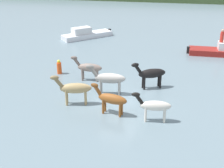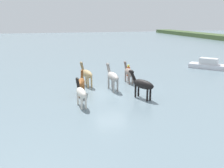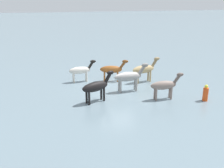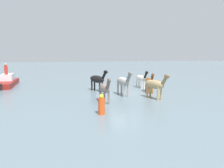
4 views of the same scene
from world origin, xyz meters
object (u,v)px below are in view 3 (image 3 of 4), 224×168
at_px(horse_rear_stallion, 112,69).
at_px(horse_pinto_flank, 165,85).
at_px(buoy_channel_marker, 206,94).
at_px(horse_dark_mare, 144,69).
at_px(horse_mid_herd, 96,86).
at_px(horse_lead, 81,70).
at_px(horse_dun_straggler, 129,77).

relative_size(horse_rear_stallion, horse_pinto_flank, 0.99).
bearing_deg(horse_pinto_flank, horse_rear_stallion, 118.71).
height_order(horse_rear_stallion, buoy_channel_marker, horse_rear_stallion).
xyz_separation_m(horse_rear_stallion, horse_dark_mare, (-2.49, 0.81, 0.09)).
bearing_deg(horse_rear_stallion, horse_pinto_flank, -48.12).
height_order(horse_mid_herd, horse_lead, horse_mid_herd).
xyz_separation_m(horse_lead, horse_dark_mare, (-5.00, 1.17, 0.11)).
distance_m(horse_rear_stallion, horse_dark_mare, 2.62).
relative_size(horse_pinto_flank, buoy_channel_marker, 2.04).
bearing_deg(horse_dun_straggler, horse_rear_stallion, 99.99).
relative_size(horse_mid_herd, horse_rear_stallion, 1.05).
bearing_deg(horse_mid_herd, horse_lead, 71.76).
xyz_separation_m(horse_lead, horse_rear_stallion, (-2.51, 0.36, 0.02)).
distance_m(horse_mid_herd, horse_lead, 4.58).
bearing_deg(horse_lead, horse_dark_mare, -19.26).
bearing_deg(horse_lead, horse_mid_herd, -89.35).
bearing_deg(horse_pinto_flank, horse_dun_straggler, 132.97).
height_order(horse_mid_herd, horse_dark_mare, horse_dark_mare).
height_order(horse_mid_herd, horse_rear_stallion, horse_mid_herd).
xyz_separation_m(horse_rear_stallion, buoy_channel_marker, (-5.21, 5.56, -0.48)).
height_order(horse_lead, horse_dark_mare, horse_dark_mare).
height_order(horse_lead, buoy_channel_marker, horse_lead).
bearing_deg(horse_dun_straggler, horse_pinto_flank, -51.30).
relative_size(horse_mid_herd, horse_dun_straggler, 0.92).
relative_size(horse_mid_herd, horse_pinto_flank, 1.05).
height_order(horse_dun_straggler, horse_pinto_flank, horse_dun_straggler).
height_order(horse_dun_straggler, horse_rear_stallion, horse_dun_straggler).
height_order(horse_lead, horse_dun_straggler, horse_dun_straggler).
bearing_deg(horse_dark_mare, horse_lead, 153.20).
distance_m(horse_mid_herd, horse_pinto_flank, 4.62).
height_order(horse_pinto_flank, buoy_channel_marker, horse_pinto_flank).
distance_m(horse_lead, buoy_channel_marker, 9.75).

